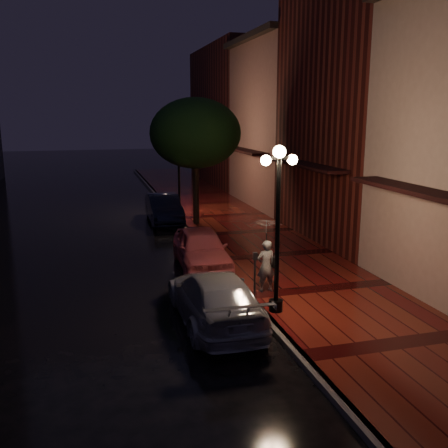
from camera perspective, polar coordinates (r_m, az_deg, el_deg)
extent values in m
plane|color=black|center=(17.81, -0.97, -4.52)|extent=(120.00, 120.00, 0.00)
cube|color=#4C0E0D|center=(18.45, 5.83, -3.74)|extent=(4.50, 60.00, 0.15)
cube|color=#595451|center=(17.79, -0.97, -4.29)|extent=(0.25, 60.00, 0.15)
cube|color=#511914|center=(21.63, 16.31, 12.77)|extent=(5.00, 8.00, 11.00)
cube|color=#8C5951|center=(28.78, 7.75, 10.97)|extent=(5.00, 8.00, 9.00)
cube|color=#511914|center=(38.18, 1.79, 12.18)|extent=(5.00, 12.00, 10.00)
cylinder|color=black|center=(12.74, 6.12, -1.48)|extent=(0.12, 0.12, 4.00)
cylinder|color=black|center=(13.31, 5.94, -9.23)|extent=(0.36, 0.36, 0.30)
cube|color=black|center=(12.42, 6.34, 7.51)|extent=(0.70, 0.08, 0.08)
sphere|color=#FFDF99|center=(12.40, 6.36, 8.20)|extent=(0.32, 0.32, 0.32)
sphere|color=#FFDF99|center=(12.30, 4.80, 7.26)|extent=(0.26, 0.26, 0.26)
sphere|color=#FFDF99|center=(12.55, 7.83, 7.30)|extent=(0.26, 0.26, 0.26)
cylinder|color=black|center=(26.08, -5.17, 5.71)|extent=(0.12, 0.12, 4.00)
cylinder|color=black|center=(26.37, -5.09, 1.71)|extent=(0.36, 0.36, 0.30)
cube|color=black|center=(25.93, -5.26, 10.10)|extent=(0.70, 0.08, 0.08)
sphere|color=#FFDF99|center=(25.92, -5.27, 10.43)|extent=(0.32, 0.32, 0.32)
sphere|color=#FFDF99|center=(25.87, -6.03, 9.97)|extent=(0.26, 0.26, 0.26)
sphere|color=#FFDF99|center=(25.99, -4.49, 10.01)|extent=(0.26, 0.26, 0.26)
cylinder|color=black|center=(23.27, -3.23, 3.92)|extent=(0.28, 0.28, 3.20)
ellipsoid|color=black|center=(23.02, -3.31, 10.33)|extent=(4.16, 4.16, 3.20)
sphere|color=black|center=(23.79, -1.93, 8.97)|extent=(1.80, 1.80, 1.80)
sphere|color=black|center=(22.24, -4.44, 8.95)|extent=(1.80, 1.80, 1.80)
imported|color=#D5575D|center=(17.15, -2.62, -2.81)|extent=(1.79, 4.12, 1.38)
imported|color=black|center=(24.52, -6.89, 1.77)|extent=(1.50, 4.18, 1.37)
imported|color=#9E9EA5|center=(12.74, -1.04, -8.44)|extent=(1.86, 4.55, 1.32)
imported|color=silver|center=(14.49, 4.81, -4.80)|extent=(0.58, 0.41, 1.53)
imported|color=silver|center=(14.23, 4.88, -1.07)|extent=(0.89, 0.91, 0.82)
cylinder|color=black|center=(14.39, 4.83, -3.44)|extent=(0.02, 0.02, 1.22)
cube|color=black|center=(14.50, 5.83, -4.38)|extent=(0.12, 0.29, 0.31)
cylinder|color=black|center=(14.11, 3.54, -6.21)|extent=(0.06, 0.06, 1.09)
cube|color=black|center=(13.92, 3.57, -3.70)|extent=(0.12, 0.09, 0.22)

